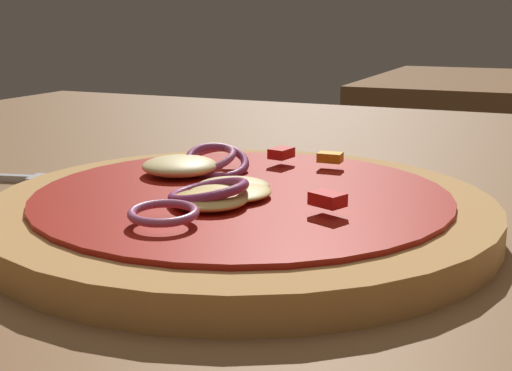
% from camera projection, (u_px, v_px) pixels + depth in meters
% --- Properties ---
extents(dining_table, '(1.23, 1.09, 0.04)m').
position_uv_depth(dining_table, '(308.00, 259.00, 0.40)').
color(dining_table, brown).
rests_on(dining_table, ground).
extents(pizza, '(0.29, 0.29, 0.04)m').
position_uv_depth(pizza, '(240.00, 208.00, 0.39)').
color(pizza, tan).
rests_on(pizza, dining_table).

